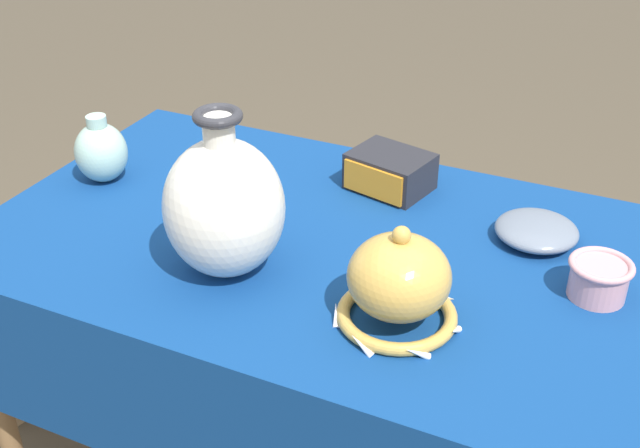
% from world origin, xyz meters
% --- Properties ---
extents(display_table, '(1.30, 0.79, 0.70)m').
position_xyz_m(display_table, '(0.00, -0.02, 0.64)').
color(display_table, olive).
rests_on(display_table, ground_plane).
extents(vase_tall_bulbous, '(0.21, 0.21, 0.30)m').
position_xyz_m(vase_tall_bulbous, '(-0.12, -0.16, 0.83)').
color(vase_tall_bulbous, white).
rests_on(vase_tall_bulbous, display_table).
extents(vase_dome_bell, '(0.21, 0.21, 0.18)m').
position_xyz_m(vase_dome_bell, '(0.21, -0.18, 0.78)').
color(vase_dome_bell, gold).
rests_on(vase_dome_bell, display_table).
extents(mosaic_tile_box, '(0.18, 0.16, 0.08)m').
position_xyz_m(mosaic_tile_box, '(0.04, 0.24, 0.74)').
color(mosaic_tile_box, '#232328').
rests_on(mosaic_tile_box, display_table).
extents(cup_wide_rose, '(0.11, 0.11, 0.07)m').
position_xyz_m(cup_wide_rose, '(0.49, 0.02, 0.74)').
color(cup_wide_rose, '#D19399').
rests_on(cup_wide_rose, display_table).
extents(bowl_shallow_slate, '(0.15, 0.15, 0.04)m').
position_xyz_m(bowl_shallow_slate, '(0.36, 0.16, 0.73)').
color(bowl_shallow_slate, slate).
rests_on(bowl_shallow_slate, display_table).
extents(jar_round_celadon, '(0.11, 0.11, 0.15)m').
position_xyz_m(jar_round_celadon, '(-0.53, 0.02, 0.77)').
color(jar_round_celadon, '#A8CCB7').
rests_on(jar_round_celadon, display_table).
extents(wooden_crate, '(0.42, 0.42, 0.26)m').
position_xyz_m(wooden_crate, '(-0.93, 0.06, 0.14)').
color(wooden_crate, tan).
rests_on(wooden_crate, ground_plane).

